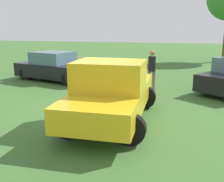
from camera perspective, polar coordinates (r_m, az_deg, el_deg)
ground_plane at (r=8.75m, az=-4.41°, el=-4.44°), size 80.00×80.00×0.00m
pickup_truck at (r=7.55m, az=-0.21°, el=-0.01°), size 2.43×4.75×1.80m
sedan_far at (r=14.06m, az=-11.96°, el=4.97°), size 4.61×2.87×1.47m
person_visitor at (r=11.59m, az=8.52°, el=4.95°), size 0.39×0.39×1.75m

